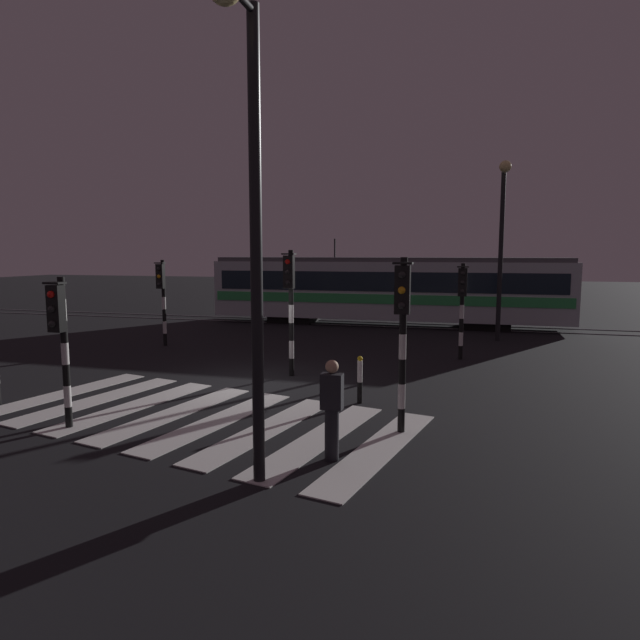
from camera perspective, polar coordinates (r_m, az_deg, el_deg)
ground_plane at (r=14.65m, az=-7.21°, el=-6.71°), size 120.00×120.00×0.00m
rail_near at (r=26.26m, az=3.29°, el=-0.55°), size 80.00×0.12×0.03m
rail_far at (r=27.66m, az=3.92°, el=-0.17°), size 80.00×0.12×0.03m
crosswalk_zebra at (r=12.06m, az=-12.76°, el=-9.79°), size 9.74×6.31×0.02m
traffic_light_corner_far_right at (r=18.17m, az=14.61°, el=2.38°), size 0.36×0.42×3.13m
traffic_light_corner_near_right at (r=10.35m, az=8.59°, el=0.12°), size 0.36×0.42×3.38m
traffic_light_median_centre at (r=15.15m, az=-3.14°, el=2.75°), size 0.36×0.42×3.54m
traffic_light_corner_far_left at (r=21.08m, az=-16.14°, el=3.07°), size 0.36×0.42×3.21m
traffic_light_kerb_mid_left at (r=11.69m, az=-25.46°, el=-0.96°), size 0.36×0.42×3.00m
street_lamp_near_kerb at (r=7.85m, az=-7.50°, el=13.86°), size 0.44×1.21×6.91m
street_lamp_trackside_right at (r=22.30m, az=18.45°, el=8.97°), size 0.44×1.21×6.83m
tram at (r=26.52m, az=6.84°, el=3.26°), size 17.01×2.58×4.15m
pedestrian_waiting_at_kerb at (r=9.21m, az=1.24°, el=-9.28°), size 0.36×0.24×1.71m
bollard_island_edge at (r=12.71m, az=4.18°, el=-6.20°), size 0.12×0.12×1.11m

